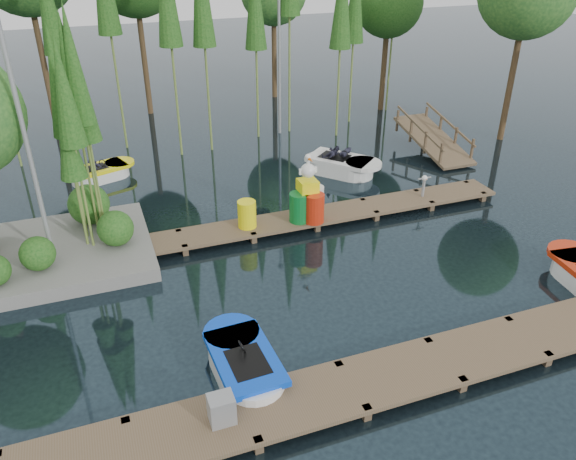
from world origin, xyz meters
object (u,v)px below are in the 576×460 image
object	(u,v)px
boat_yellow_far	(101,173)
yellow_barrel	(247,214)
boat_blue	(244,365)
utility_cabinet	(222,409)
drum_cluster	(309,200)

from	to	relation	value
boat_yellow_far	yellow_barrel	bearing A→B (deg)	-56.43
boat_blue	utility_cabinet	world-z (taller)	utility_cabinet
utility_cabinet	drum_cluster	world-z (taller)	drum_cluster
boat_blue	yellow_barrel	bearing A→B (deg)	70.27
boat_blue	yellow_barrel	world-z (taller)	yellow_barrel
boat_yellow_far	yellow_barrel	world-z (taller)	yellow_barrel
utility_cabinet	boat_blue	bearing A→B (deg)	58.66
yellow_barrel	utility_cabinet	bearing A→B (deg)	-110.22
yellow_barrel	drum_cluster	distance (m)	1.93
boat_blue	boat_yellow_far	size ratio (longest dim) A/B	1.05
utility_cabinet	yellow_barrel	xyz separation A→B (m)	(2.58, 7.00, 0.13)
utility_cabinet	drum_cluster	xyz separation A→B (m)	(4.49, 6.84, 0.33)
drum_cluster	utility_cabinet	bearing A→B (deg)	-123.29
drum_cluster	yellow_barrel	bearing A→B (deg)	175.35
utility_cabinet	drum_cluster	distance (m)	8.19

